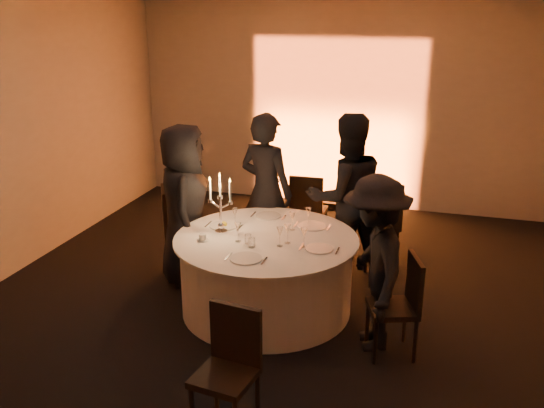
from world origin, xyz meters
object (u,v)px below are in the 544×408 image
(banquet_table, at_px, (266,274))
(candelabra, at_px, (221,212))
(coffee_cup, at_px, (203,238))
(guest_back_right, at_px, (346,197))
(chair_back_left, at_px, (308,207))
(guest_left, at_px, (185,205))
(chair_front, at_px, (229,362))
(guest_right, at_px, (375,264))
(guest_back_left, at_px, (266,192))
(chair_left, at_px, (175,224))
(chair_right, at_px, (401,301))
(chair_back_right, at_px, (379,221))

(banquet_table, distance_m, candelabra, 0.76)
(candelabra, bearing_deg, coffee_cup, -110.64)
(guest_back_right, distance_m, candelabra, 1.46)
(banquet_table, height_order, coffee_cup, coffee_cup)
(chair_back_left, distance_m, guest_left, 1.70)
(chair_front, xyz_separation_m, candelabra, (-0.73, 1.75, 0.47))
(guest_back_right, relative_size, guest_right, 1.17)
(chair_back_left, distance_m, coffee_cup, 2.02)
(chair_back_left, bearing_deg, guest_back_left, 63.31)
(chair_left, bearing_deg, chair_front, -175.86)
(chair_right, distance_m, guest_back_right, 1.67)
(guest_back_right, bearing_deg, chair_right, 86.68)
(chair_left, relative_size, chair_right, 1.08)
(chair_right, height_order, candelabra, candelabra)
(chair_front, height_order, guest_left, guest_left)
(chair_front, bearing_deg, chair_left, 130.93)
(chair_back_right, bearing_deg, guest_right, 63.15)
(chair_back_left, bearing_deg, chair_right, 121.78)
(banquet_table, height_order, chair_left, chair_left)
(chair_left, relative_size, chair_front, 1.06)
(chair_front, bearing_deg, guest_back_right, 90.92)
(chair_back_left, xyz_separation_m, guest_back_left, (-0.33, -0.67, 0.37))
(banquet_table, distance_m, guest_right, 1.22)
(guest_back_left, bearing_deg, chair_back_right, -147.81)
(chair_back_left, relative_size, coffee_cup, 8.63)
(chair_front, bearing_deg, chair_back_right, 85.63)
(chair_front, relative_size, guest_back_left, 0.51)
(chair_back_left, bearing_deg, guest_back_right, 130.33)
(banquet_table, distance_m, guest_left, 1.21)
(chair_front, height_order, guest_back_left, guest_back_left)
(banquet_table, height_order, guest_back_left, guest_back_left)
(chair_back_right, distance_m, guest_left, 2.21)
(candelabra, bearing_deg, guest_left, 146.11)
(guest_right, bearing_deg, chair_back_left, -170.04)
(chair_right, relative_size, guest_back_left, 0.50)
(chair_back_right, xyz_separation_m, guest_left, (-1.97, -0.95, 0.31))
(chair_left, height_order, guest_back_left, guest_back_left)
(coffee_cup, bearing_deg, chair_back_left, 73.12)
(guest_left, bearing_deg, guest_right, -129.65)
(chair_right, height_order, guest_left, guest_left)
(chair_back_left, height_order, chair_back_right, chair_back_right)
(chair_left, distance_m, guest_right, 2.57)
(guest_back_left, bearing_deg, guest_left, 57.80)
(chair_back_left, bearing_deg, chair_back_right, 159.30)
(chair_left, bearing_deg, chair_back_left, -79.63)
(guest_back_right, bearing_deg, coffee_cup, 15.91)
(chair_back_right, bearing_deg, guest_back_right, 12.88)
(chair_back_left, distance_m, guest_right, 2.31)
(chair_back_right, relative_size, chair_right, 1.12)
(chair_back_left, bearing_deg, coffee_cup, 72.54)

